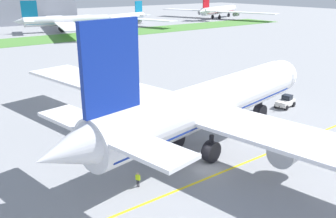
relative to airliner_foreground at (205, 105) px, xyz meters
name	(u,v)px	position (x,y,z in m)	size (l,w,h in m)	color
ground_plane	(207,169)	(-3.70, -4.74, -6.39)	(600.00, 600.00, 0.00)	gray
apron_taxi_line	(217,174)	(-3.70, -6.52, -6.38)	(280.00, 0.36, 0.01)	yellow
airliner_foreground	(205,105)	(0.00, 0.00, 0.00)	(48.85, 76.22, 18.84)	white
pushback_tug	(286,102)	(24.59, 4.47, -5.36)	(6.07, 3.08, 2.25)	white
ground_crew_wingwalker_port	(138,178)	(-12.97, -3.18, -5.32)	(0.46, 0.55, 1.77)	black
parked_airliner_far_left	(66,21)	(36.62, 138.26, -1.44)	(46.24, 74.97, 14.56)	white
parked_airliner_far_centre	(123,17)	(72.96, 146.26, -2.18)	(39.39, 64.37, 12.39)	white
parked_airliner_far_right	(218,10)	(143.04, 144.16, -1.18)	(47.93, 78.17, 15.34)	white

